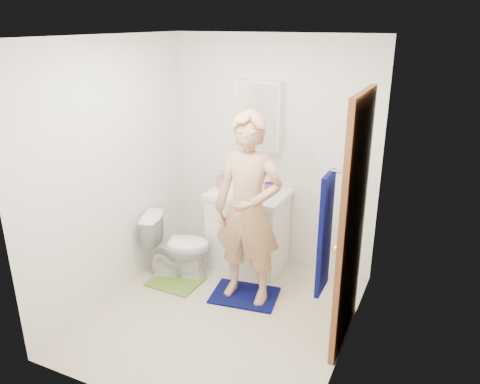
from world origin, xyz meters
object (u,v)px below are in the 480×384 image
at_px(toilet, 178,246).
at_px(toothbrush_cup, 269,187).
at_px(towel, 325,234).
at_px(soap_dispenser, 222,179).
at_px(vanity_cabinet, 248,232).
at_px(medicine_cabinet, 258,116).
at_px(man, 248,210).

relative_size(toilet, toothbrush_cup, 6.19).
height_order(towel, soap_dispenser, towel).
xyz_separation_m(vanity_cabinet, soap_dispenser, (-0.30, -0.01, 0.55)).
height_order(toilet, soap_dispenser, soap_dispenser).
distance_m(towel, toothbrush_cup, 1.92).
bearing_deg(vanity_cabinet, medicine_cabinet, 90.00).
bearing_deg(toothbrush_cup, soap_dispenser, -165.10).
bearing_deg(medicine_cabinet, toothbrush_cup, -30.96).
height_order(medicine_cabinet, soap_dispenser, medicine_cabinet).
bearing_deg(man, vanity_cabinet, 114.67).
bearing_deg(man, towel, -42.99).
distance_m(medicine_cabinet, man, 1.09).
xyz_separation_m(soap_dispenser, man, (0.55, -0.57, -0.04)).
relative_size(toothbrush_cup, man, 0.06).
height_order(toilet, toothbrush_cup, toothbrush_cup).
bearing_deg(toilet, man, -113.40).
distance_m(vanity_cabinet, towel, 2.08).
relative_size(vanity_cabinet, towel, 1.00).
height_order(towel, toilet, towel).
relative_size(vanity_cabinet, medicine_cabinet, 1.14).
height_order(vanity_cabinet, towel, towel).
relative_size(soap_dispenser, toothbrush_cup, 1.78).
relative_size(soap_dispenser, man, 0.11).
xyz_separation_m(towel, man, (-0.93, 0.90, -0.34)).
bearing_deg(towel, toilet, 150.56).
relative_size(vanity_cabinet, toilet, 1.17).
distance_m(medicine_cabinet, towel, 2.11).
xyz_separation_m(toilet, soap_dispenser, (0.27, 0.49, 0.61)).
xyz_separation_m(medicine_cabinet, toilet, (-0.57, -0.72, -1.26)).
bearing_deg(toothbrush_cup, medicine_cabinet, 149.04).
bearing_deg(toilet, medicine_cabinet, -55.50).
distance_m(toothbrush_cup, man, 0.71).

